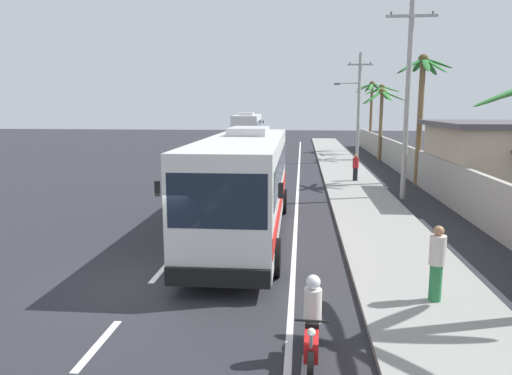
# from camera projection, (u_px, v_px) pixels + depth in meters

# --- Properties ---
(ground_plane) EXTENTS (160.00, 160.00, 0.00)m
(ground_plane) POSITION_uv_depth(u_px,v_px,m) (151.00, 283.00, 12.22)
(ground_plane) COLOR #28282D
(sidewalk_kerb) EXTENTS (3.20, 90.00, 0.14)m
(sidewalk_kerb) POSITION_uv_depth(u_px,v_px,m) (367.00, 206.00, 21.37)
(sidewalk_kerb) COLOR gray
(sidewalk_kerb) RESTS_ON ground
(lane_markings) EXTENTS (3.79, 71.00, 0.01)m
(lane_markings) POSITION_uv_depth(u_px,v_px,m) (274.00, 189.00, 26.22)
(lane_markings) COLOR white
(lane_markings) RESTS_ON ground
(boundary_wall) EXTENTS (0.24, 60.00, 2.00)m
(boundary_wall) POSITION_uv_depth(u_px,v_px,m) (431.00, 174.00, 24.78)
(boundary_wall) COLOR #9E998E
(boundary_wall) RESTS_ON ground
(coach_bus_foreground) EXTENTS (3.00, 11.92, 3.73)m
(coach_bus_foreground) POSITION_uv_depth(u_px,v_px,m) (245.00, 180.00, 16.60)
(coach_bus_foreground) COLOR silver
(coach_bus_foreground) RESTS_ON ground
(coach_bus_far_lane) EXTENTS (3.25, 11.94, 3.89)m
(coach_bus_far_lane) POSITION_uv_depth(u_px,v_px,m) (248.00, 130.00, 49.66)
(coach_bus_far_lane) COLOR white
(coach_bus_far_lane) RESTS_ON ground
(motorcycle_beside_bus) EXTENTS (0.56, 1.96, 1.59)m
(motorcycle_beside_bus) POSITION_uv_depth(u_px,v_px,m) (312.00, 329.00, 8.32)
(motorcycle_beside_bus) COLOR black
(motorcycle_beside_bus) RESTS_ON ground
(pedestrian_near_kerb) EXTENTS (0.36, 0.36, 1.57)m
(pedestrian_near_kerb) POSITION_uv_depth(u_px,v_px,m) (356.00, 167.00, 28.09)
(pedestrian_near_kerb) COLOR black
(pedestrian_near_kerb) RESTS_ON sidewalk_kerb
(pedestrian_midwalk) EXTENTS (0.36, 0.36, 1.75)m
(pedestrian_midwalk) POSITION_uv_depth(u_px,v_px,m) (437.00, 262.00, 10.65)
(pedestrian_midwalk) COLOR #2D7A47
(pedestrian_midwalk) RESTS_ON sidewalk_kerb
(utility_pole_mid) EXTENTS (2.35, 0.24, 10.24)m
(utility_pole_mid) POSITION_uv_depth(u_px,v_px,m) (408.00, 89.00, 22.44)
(utility_pole_mid) COLOR #9E9E99
(utility_pole_mid) RESTS_ON ground
(utility_pole_far) EXTENTS (2.99, 0.24, 8.66)m
(utility_pole_far) POSITION_uv_depth(u_px,v_px,m) (358.00, 105.00, 37.93)
(utility_pole_far) COLOR #9E9E99
(utility_pole_far) RESTS_ON ground
(palm_nearest) EXTENTS (3.63, 3.94, 5.98)m
(palm_nearest) POSITION_uv_depth(u_px,v_px,m) (382.00, 108.00, 39.31)
(palm_nearest) COLOR brown
(palm_nearest) RESTS_ON ground
(palm_third) EXTENTS (3.25, 3.06, 6.50)m
(palm_third) POSITION_uv_depth(u_px,v_px,m) (381.00, 102.00, 43.58)
(palm_third) COLOR brown
(palm_third) RESTS_ON ground
(palm_fourth) EXTENTS (3.42, 3.29, 6.97)m
(palm_fourth) POSITION_uv_depth(u_px,v_px,m) (372.00, 99.00, 46.86)
(palm_fourth) COLOR brown
(palm_fourth) RESTS_ON ground
(palm_farthest) EXTENTS (3.10, 3.20, 7.38)m
(palm_farthest) POSITION_uv_depth(u_px,v_px,m) (422.00, 94.00, 26.70)
(palm_farthest) COLOR brown
(palm_farthest) RESTS_ON ground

